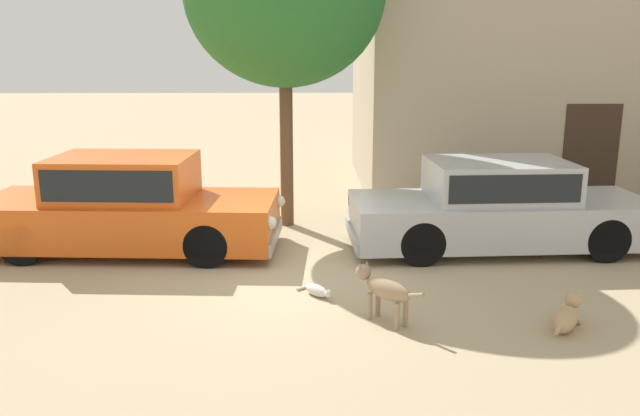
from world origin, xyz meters
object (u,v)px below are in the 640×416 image
parked_sedan_nearest (128,205)px  stray_dog_spotted (567,316)px  stray_dog_tan (383,288)px  stray_cat (318,291)px  parked_sedan_second (499,206)px

parked_sedan_nearest → stray_dog_spotted: size_ratio=5.80×
stray_dog_spotted → stray_dog_tan: bearing=117.0°
parked_sedan_nearest → stray_cat: parked_sedan_nearest is taller
parked_sedan_nearest → stray_dog_tan: (3.71, -2.87, -0.33)m
stray_dog_tan → stray_cat: 1.15m
stray_dog_spotted → stray_cat: (-2.84, 1.06, -0.08)m
parked_sedan_nearest → parked_sedan_second: bearing=3.0°
parked_sedan_second → stray_dog_tan: 3.58m
stray_cat → parked_sedan_nearest: bearing=-165.3°
parked_sedan_second → stray_dog_spotted: size_ratio=5.85×
stray_dog_spotted → stray_cat: stray_dog_spotted is taller
parked_sedan_nearest → stray_dog_spotted: parked_sedan_nearest is taller
stray_dog_tan → stray_cat: stray_dog_tan is taller
parked_sedan_second → stray_cat: 3.61m
parked_sedan_nearest → stray_dog_tan: size_ratio=5.65×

